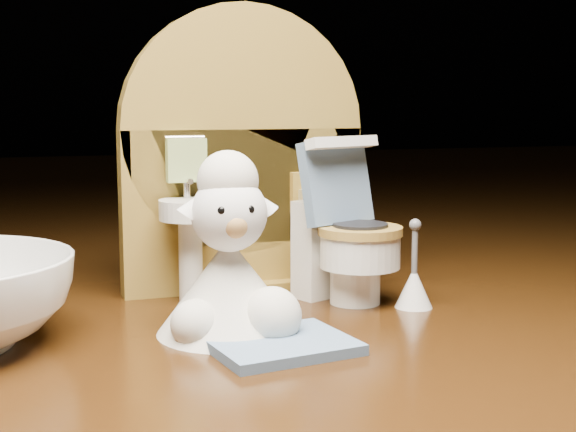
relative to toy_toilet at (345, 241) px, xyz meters
name	(u,v)px	position (x,y,z in m)	size (l,w,h in m)	color
backdrop_panel	(242,167)	(-0.04, 0.04, 0.04)	(0.13, 0.05, 0.15)	olive
toy_toilet	(345,241)	(0.00, 0.00, 0.00)	(0.05, 0.06, 0.08)	white
bath_mat	(281,345)	(-0.06, -0.07, -0.03)	(0.06, 0.05, 0.00)	slate
toilet_brush	(414,284)	(0.03, -0.02, -0.02)	(0.02, 0.02, 0.04)	white
plush_lamb	(230,270)	(-0.07, -0.04, 0.00)	(0.06, 0.06, 0.08)	silver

